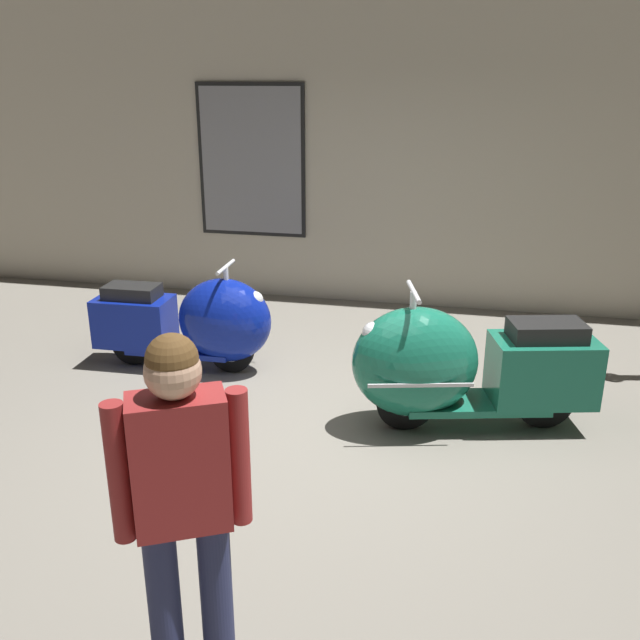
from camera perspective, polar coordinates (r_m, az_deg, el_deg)
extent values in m
plane|color=slate|center=(4.87, -0.77, -10.18)|extent=(60.00, 60.00, 0.00)
cube|color=#BCB29E|center=(7.55, 5.10, 14.22)|extent=(18.00, 0.20, 3.43)
cube|color=black|center=(7.76, -5.71, 12.99)|extent=(1.21, 0.03, 1.65)
cube|color=gray|center=(7.75, -5.75, 12.97)|extent=(1.13, 0.01, 1.57)
cylinder|color=black|center=(5.95, -7.34, -2.53)|extent=(0.39, 0.09, 0.38)
cylinder|color=silver|center=(5.95, -7.34, -2.53)|extent=(0.17, 0.10, 0.17)
cylinder|color=black|center=(6.28, -15.27, -1.87)|extent=(0.39, 0.09, 0.38)
cylinder|color=silver|center=(6.28, -15.27, -1.87)|extent=(0.17, 0.10, 0.17)
cube|color=navy|center=(6.11, -11.40, -2.36)|extent=(0.92, 0.37, 0.05)
ellipsoid|color=navy|center=(5.87, -7.90, -0.03)|extent=(0.82, 0.52, 0.73)
cube|color=navy|center=(6.20, -15.12, -0.08)|extent=(0.66, 0.40, 0.42)
cube|color=black|center=(6.11, -15.35, 2.28)|extent=(0.47, 0.28, 0.11)
sphere|color=silver|center=(5.73, -5.44, 1.69)|extent=(0.14, 0.14, 0.14)
cylinder|color=silver|center=(5.76, -7.79, 3.09)|extent=(0.04, 0.04, 0.27)
cylinder|color=silver|center=(5.72, -7.85, 4.38)|extent=(0.04, 0.42, 0.03)
cube|color=silver|center=(6.10, -7.16, 0.31)|extent=(0.64, 0.03, 0.02)
cylinder|color=black|center=(5.01, 7.11, -6.69)|extent=(0.43, 0.19, 0.43)
cylinder|color=silver|center=(5.01, 7.11, -6.69)|extent=(0.21, 0.15, 0.19)
cylinder|color=black|center=(5.26, 18.14, -6.27)|extent=(0.43, 0.19, 0.43)
cylinder|color=silver|center=(5.26, 18.14, -6.27)|extent=(0.21, 0.15, 0.19)
cube|color=#196B51|center=(5.12, 12.74, -6.72)|extent=(1.07, 0.61, 0.05)
ellipsoid|color=#196B51|center=(4.89, 7.88, -3.49)|extent=(1.00, 0.75, 0.81)
cube|color=#196B51|center=(5.15, 17.96, -3.95)|extent=(0.80, 0.59, 0.47)
cube|color=black|center=(5.04, 18.32, -0.84)|extent=(0.57, 0.41, 0.13)
sphere|color=silver|center=(4.77, 4.46, -1.09)|extent=(0.16, 0.16, 0.16)
cylinder|color=silver|center=(4.76, 7.71, 0.62)|extent=(0.05, 0.05, 0.30)
cylinder|color=silver|center=(4.71, 7.79, 2.33)|extent=(0.15, 0.46, 0.03)
cube|color=silver|center=(4.67, 8.37, -5.39)|extent=(0.70, 0.18, 0.03)
cylinder|color=#23284C|center=(3.03, -8.64, -20.91)|extent=(0.13, 0.13, 0.78)
cylinder|color=#23284C|center=(3.03, -12.85, -21.30)|extent=(0.13, 0.13, 0.78)
cube|color=maroon|center=(2.68, -11.55, -11.54)|extent=(0.41, 0.33, 0.55)
cylinder|color=maroon|center=(2.70, -6.73, -11.24)|extent=(0.09, 0.09, 0.57)
cylinder|color=maroon|center=(2.69, -16.37, -12.10)|extent=(0.09, 0.09, 0.57)
sphere|color=tan|center=(2.51, -12.13, -4.20)|extent=(0.21, 0.21, 0.21)
sphere|color=brown|center=(2.49, -12.20, -3.22)|extent=(0.19, 0.19, 0.19)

